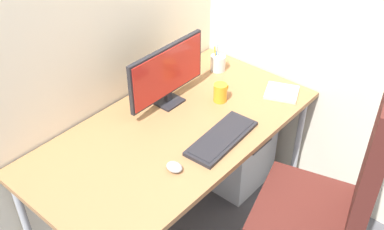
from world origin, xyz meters
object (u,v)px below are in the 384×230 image
object	(u,v)px
keyboard	(222,138)
notebook	(282,92)
office_chair	(334,195)
mouse	(174,167)
monitor	(167,73)
coffee_mug	(220,93)
pen_holder	(218,63)
filing_cabinet	(226,141)

from	to	relation	value
keyboard	notebook	bearing A→B (deg)	-0.65
office_chair	mouse	world-z (taller)	office_chair
monitor	coffee_mug	bearing A→B (deg)	-45.97
coffee_mug	notebook	bearing A→B (deg)	-38.26
monitor	notebook	size ratio (longest dim) A/B	2.95
notebook	monitor	bearing A→B (deg)	115.47
mouse	notebook	xyz separation A→B (m)	(0.86, -0.04, -0.01)
keyboard	coffee_mug	world-z (taller)	coffee_mug
monitor	pen_holder	xyz separation A→B (m)	(0.45, 0.01, -0.14)
monitor	coffee_mug	size ratio (longest dim) A/B	4.86
filing_cabinet	notebook	size ratio (longest dim) A/B	3.03
filing_cabinet	coffee_mug	bearing A→B (deg)	-159.67
office_chair	mouse	xyz separation A→B (m)	(-0.39, 0.61, 0.07)
office_chair	coffee_mug	size ratio (longest dim) A/B	11.67
keyboard	notebook	distance (m)	0.55
filing_cabinet	coffee_mug	distance (m)	0.53
monitor	keyboard	xyz separation A→B (m)	(-0.06, -0.42, -0.18)
monitor	pen_holder	bearing A→B (deg)	0.95
pen_holder	notebook	world-z (taller)	pen_holder
monitor	pen_holder	world-z (taller)	monitor
notebook	office_chair	bearing A→B (deg)	-152.27
pen_holder	notebook	xyz separation A→B (m)	(0.03, -0.44, -0.04)
keyboard	coffee_mug	xyz separation A→B (m)	(0.26, 0.22, 0.04)
keyboard	office_chair	bearing A→B (deg)	-82.64
filing_cabinet	pen_holder	distance (m)	0.52
mouse	notebook	world-z (taller)	mouse
pen_holder	notebook	bearing A→B (deg)	-85.83
office_chair	monitor	distance (m)	1.03
notebook	coffee_mug	world-z (taller)	coffee_mug
monitor	keyboard	size ratio (longest dim) A/B	1.23
office_chair	filing_cabinet	bearing A→B (deg)	67.20
filing_cabinet	pen_holder	size ratio (longest dim) A/B	3.10
monitor	mouse	bearing A→B (deg)	-133.93
office_chair	keyboard	xyz separation A→B (m)	(-0.08, 0.58, 0.06)
monitor	mouse	world-z (taller)	monitor
keyboard	notebook	xyz separation A→B (m)	(0.55, -0.01, -0.00)
filing_cabinet	keyboard	world-z (taller)	keyboard
office_chair	notebook	size ratio (longest dim) A/B	7.09
office_chair	keyboard	world-z (taller)	office_chair
keyboard	monitor	bearing A→B (deg)	81.37
office_chair	keyboard	distance (m)	0.59
notebook	coffee_mug	bearing A→B (deg)	118.89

